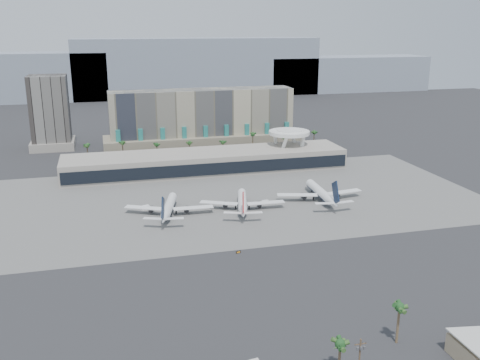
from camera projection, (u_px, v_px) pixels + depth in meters
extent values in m
plane|color=#232326|center=(258.00, 238.00, 223.81)|extent=(900.00, 900.00, 0.00)
cube|color=#5B5B59|center=(227.00, 198.00, 274.89)|extent=(260.00, 130.00, 0.06)
cube|color=gray|center=(197.00, 67.00, 665.12)|extent=(300.00, 60.00, 70.00)
cube|color=gray|center=(344.00, 74.00, 717.06)|extent=(220.00, 60.00, 45.00)
cube|color=tan|center=(202.00, 119.00, 382.90)|extent=(130.00, 22.00, 42.00)
cube|color=gray|center=(203.00, 141.00, 385.53)|extent=(140.00, 30.00, 10.00)
cube|color=#237A73|center=(118.00, 143.00, 360.59)|extent=(3.00, 2.00, 18.00)
cube|color=#237A73|center=(141.00, 142.00, 364.22)|extent=(3.00, 2.00, 18.00)
cube|color=#237A73|center=(163.00, 141.00, 367.85)|extent=(3.00, 2.00, 18.00)
cube|color=#237A73|center=(185.00, 140.00, 371.49)|extent=(3.00, 2.00, 18.00)
cube|color=#237A73|center=(206.00, 139.00, 375.12)|extent=(3.00, 2.00, 18.00)
cube|color=#237A73|center=(226.00, 137.00, 378.75)|extent=(3.00, 2.00, 18.00)
cube|color=#237A73|center=(247.00, 136.00, 382.38)|extent=(3.00, 2.00, 18.00)
cube|color=#237A73|center=(267.00, 135.00, 386.02)|extent=(3.00, 2.00, 18.00)
cube|color=#237A73|center=(286.00, 134.00, 389.65)|extent=(3.00, 2.00, 18.00)
cube|color=black|center=(50.00, 112.00, 379.29)|extent=(26.00, 26.00, 52.00)
cube|color=#B7ACA0|center=(53.00, 144.00, 385.74)|extent=(30.00, 30.00, 6.00)
cube|color=#B7ACA0|center=(206.00, 162.00, 324.30)|extent=(170.00, 32.00, 12.00)
cube|color=black|center=(212.00, 169.00, 309.40)|extent=(168.00, 0.60, 7.00)
cube|color=black|center=(206.00, 150.00, 322.27)|extent=(170.00, 12.00, 2.50)
cylinder|color=white|center=(295.00, 144.00, 349.25)|extent=(6.98, 6.99, 21.89)
cylinder|color=white|center=(276.00, 145.00, 346.17)|extent=(6.98, 6.99, 21.89)
cylinder|color=white|center=(283.00, 149.00, 334.35)|extent=(6.98, 6.99, 21.89)
cylinder|color=white|center=(302.00, 148.00, 337.43)|extent=(6.98, 6.99, 21.89)
cylinder|color=white|center=(289.00, 133.00, 339.28)|extent=(26.00, 26.00, 2.20)
cylinder|color=white|center=(289.00, 131.00, 338.91)|extent=(16.00, 16.00, 1.20)
cylinder|color=brown|center=(88.00, 155.00, 339.86)|extent=(0.70, 0.70, 12.00)
sphere|color=#1C471D|center=(87.00, 147.00, 338.26)|extent=(2.80, 2.80, 2.80)
cylinder|color=brown|center=(123.00, 153.00, 345.19)|extent=(0.70, 0.70, 12.00)
sphere|color=#1C471D|center=(123.00, 145.00, 343.59)|extent=(2.80, 2.80, 2.80)
cylinder|color=brown|center=(157.00, 151.00, 350.52)|extent=(0.70, 0.70, 12.00)
sphere|color=#1C471D|center=(157.00, 143.00, 348.92)|extent=(2.80, 2.80, 2.80)
cylinder|color=brown|center=(189.00, 149.00, 355.61)|extent=(0.70, 0.70, 12.00)
sphere|color=#1C471D|center=(189.00, 141.00, 354.01)|extent=(2.80, 2.80, 2.80)
cylinder|color=brown|center=(223.00, 148.00, 361.18)|extent=(0.70, 0.70, 12.00)
sphere|color=#1C471D|center=(222.00, 139.00, 359.58)|extent=(2.80, 2.80, 2.80)
cylinder|color=brown|center=(254.00, 146.00, 366.50)|extent=(0.70, 0.70, 12.00)
sphere|color=#1C471D|center=(254.00, 138.00, 364.91)|extent=(2.80, 2.80, 2.80)
cylinder|color=brown|center=(284.00, 144.00, 371.83)|extent=(0.70, 0.70, 12.00)
sphere|color=#1C471D|center=(284.00, 136.00, 370.24)|extent=(2.80, 2.80, 2.80)
cylinder|color=brown|center=(315.00, 142.00, 377.40)|extent=(0.70, 0.70, 12.00)
sphere|color=#1C471D|center=(315.00, 134.00, 375.81)|extent=(2.80, 2.80, 2.80)
cylinder|color=#4C3826|center=(359.00, 360.00, 132.47)|extent=(0.44, 0.44, 12.00)
cube|color=#4C3826|center=(360.00, 344.00, 131.18)|extent=(3.20, 0.22, 0.22)
cylinder|color=slate|center=(358.00, 349.00, 130.92)|extent=(0.56, 0.56, 0.90)
cylinder|color=slate|center=(361.00, 348.00, 131.13)|extent=(0.56, 0.56, 0.90)
cylinder|color=slate|center=(364.00, 348.00, 131.35)|extent=(0.56, 0.56, 0.90)
cylinder|color=black|center=(355.00, 344.00, 130.77)|extent=(0.12, 0.12, 0.30)
cylinder|color=black|center=(366.00, 342.00, 131.45)|extent=(0.12, 0.12, 0.30)
cylinder|color=white|center=(169.00, 206.00, 252.14)|extent=(11.18, 28.63, 4.18)
cylinder|color=#101D36|center=(169.00, 206.00, 252.18)|extent=(10.96, 28.06, 4.09)
cone|color=white|center=(173.00, 195.00, 267.82)|extent=(5.22, 5.60, 4.18)
cone|color=white|center=(164.00, 219.00, 234.36)|extent=(6.40, 10.15, 4.18)
cube|color=white|center=(145.00, 208.00, 251.29)|extent=(18.69, 12.13, 0.37)
cube|color=white|center=(193.00, 208.00, 251.33)|extent=(18.97, 4.99, 0.37)
cylinder|color=black|center=(151.00, 209.00, 252.09)|extent=(3.27, 4.62, 2.30)
cylinder|color=black|center=(187.00, 209.00, 252.12)|extent=(3.27, 4.62, 2.30)
cube|color=#101D36|center=(163.00, 208.00, 231.34)|extent=(2.88, 9.31, 11.00)
cube|color=white|center=(153.00, 218.00, 233.20)|extent=(8.60, 5.32, 0.26)
cube|color=white|center=(174.00, 218.00, 233.22)|extent=(8.56, 3.23, 0.26)
cylinder|color=black|center=(172.00, 204.00, 263.63)|extent=(0.52, 0.52, 1.67)
cylinder|color=black|center=(162.00, 212.00, 251.95)|extent=(0.73, 0.73, 1.67)
cylinder|color=black|center=(176.00, 212.00, 251.96)|extent=(0.73, 0.73, 1.67)
cylinder|color=white|center=(242.00, 201.00, 259.21)|extent=(10.68, 28.23, 4.11)
cylinder|color=#101D36|center=(242.00, 201.00, 259.26)|extent=(10.47, 27.67, 4.03)
cone|color=white|center=(242.00, 191.00, 274.66)|extent=(5.10, 5.48, 4.11)
cone|color=white|center=(243.00, 213.00, 241.71)|extent=(6.20, 9.97, 4.11)
cube|color=white|center=(219.00, 203.00, 258.24)|extent=(18.46, 11.76, 0.36)
cube|color=white|center=(266.00, 203.00, 258.56)|extent=(18.63, 4.69, 0.36)
cylinder|color=black|center=(225.00, 205.00, 259.07)|extent=(3.18, 4.54, 2.26)
cylinder|color=black|center=(259.00, 204.00, 259.30)|extent=(3.18, 4.54, 2.26)
cube|color=#A01214|center=(243.00, 203.00, 238.73)|extent=(2.73, 9.19, 10.83)
cube|color=white|center=(233.00, 213.00, 240.52)|extent=(8.48, 5.16, 0.26)
cube|color=white|center=(253.00, 213.00, 240.64)|extent=(8.42, 3.08, 0.26)
cylinder|color=black|center=(242.00, 199.00, 270.53)|extent=(0.51, 0.51, 1.65)
cylinder|color=black|center=(236.00, 207.00, 258.99)|extent=(0.72, 0.72, 1.65)
cylinder|color=black|center=(249.00, 207.00, 259.08)|extent=(0.72, 0.72, 1.65)
cylinder|color=white|center=(320.00, 191.00, 272.79)|extent=(6.11, 30.65, 4.47)
cylinder|color=#101D36|center=(320.00, 192.00, 272.83)|extent=(5.99, 30.04, 4.38)
cone|color=white|center=(309.00, 182.00, 289.21)|extent=(4.73, 5.26, 4.47)
cone|color=white|center=(334.00, 203.00, 254.17)|extent=(5.00, 10.28, 4.47)
cube|color=white|center=(297.00, 195.00, 269.57)|extent=(20.57, 9.55, 0.39)
cube|color=white|center=(343.00, 192.00, 274.27)|extent=(20.54, 7.52, 0.39)
cylinder|color=black|center=(303.00, 196.00, 271.05)|extent=(2.70, 4.59, 2.46)
cylinder|color=black|center=(336.00, 194.00, 274.47)|extent=(2.70, 4.59, 2.46)
cube|color=#101D36|center=(336.00, 192.00, 250.96)|extent=(1.11, 10.15, 11.75)
cube|color=white|center=(325.00, 203.00, 252.00)|extent=(9.24, 4.13, 0.28)
cube|color=white|center=(345.00, 202.00, 253.92)|extent=(9.11, 3.21, 0.28)
cylinder|color=black|center=(312.00, 191.00, 284.84)|extent=(0.56, 0.56, 1.79)
cylinder|color=black|center=(313.00, 198.00, 271.93)|extent=(0.78, 0.78, 1.79)
cylinder|color=black|center=(327.00, 198.00, 273.29)|extent=(0.78, 0.78, 1.79)
cube|color=white|center=(145.00, 208.00, 257.83)|extent=(4.62, 3.44, 2.03)
cube|color=silver|center=(265.00, 202.00, 266.65)|extent=(3.56, 2.40, 1.70)
cube|color=black|center=(238.00, 252.00, 208.95)|extent=(1.99, 0.77, 0.90)
cube|color=orange|center=(238.00, 252.00, 208.80)|extent=(1.41, 0.41, 0.54)
cylinder|color=black|center=(237.00, 253.00, 208.83)|extent=(0.11, 0.11, 0.54)
cylinder|color=black|center=(240.00, 252.00, 209.18)|extent=(0.11, 0.11, 0.54)
cylinder|color=brown|center=(339.00, 358.00, 136.35)|extent=(0.70, 0.70, 8.53)
sphere|color=#1C471D|center=(340.00, 344.00, 135.24)|extent=(2.80, 2.80, 2.80)
cylinder|color=brown|center=(398.00, 324.00, 148.71)|extent=(0.70, 0.70, 11.49)
sphere|color=#1C471D|center=(400.00, 307.00, 147.19)|extent=(2.80, 2.80, 2.80)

